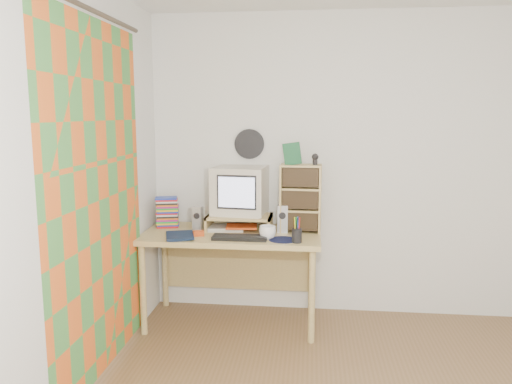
% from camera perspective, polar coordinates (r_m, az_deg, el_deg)
% --- Properties ---
extents(back_wall, '(3.50, 0.00, 3.50)m').
position_cam_1_polar(back_wall, '(4.22, 11.93, 2.88)').
color(back_wall, silver).
rests_on(back_wall, floor).
extents(left_wall, '(0.00, 3.50, 3.50)m').
position_cam_1_polar(left_wall, '(2.81, -22.29, -0.58)').
color(left_wall, silver).
rests_on(left_wall, floor).
extents(curtain, '(0.00, 2.20, 2.20)m').
position_cam_1_polar(curtain, '(3.23, -17.50, -0.96)').
color(curtain, orange).
rests_on(curtain, left_wall).
extents(wall_disc, '(0.25, 0.02, 0.25)m').
position_cam_1_polar(wall_disc, '(4.20, -0.77, 5.50)').
color(wall_disc, black).
rests_on(wall_disc, back_wall).
extents(desk, '(1.40, 0.70, 0.75)m').
position_cam_1_polar(desk, '(4.06, -2.66, -6.29)').
color(desk, '#D3B871').
rests_on(desk, floor).
extents(monitor_riser, '(0.52, 0.30, 0.12)m').
position_cam_1_polar(monitor_riser, '(4.03, -1.90, -3.04)').
color(monitor_riser, tan).
rests_on(monitor_riser, desk).
extents(crt_monitor, '(0.45, 0.45, 0.39)m').
position_cam_1_polar(crt_monitor, '(4.04, -1.91, 0.14)').
color(crt_monitor, beige).
rests_on(crt_monitor, monitor_riser).
extents(speaker_left, '(0.08, 0.08, 0.20)m').
position_cam_1_polar(speaker_left, '(4.04, -6.66, -3.02)').
color(speaker_left, '#AEAEB3').
rests_on(speaker_left, desk).
extents(speaker_right, '(0.08, 0.08, 0.22)m').
position_cam_1_polar(speaker_right, '(3.96, 3.06, -3.05)').
color(speaker_right, '#AEAEB3').
rests_on(speaker_right, desk).
extents(keyboard, '(0.41, 0.14, 0.03)m').
position_cam_1_polar(keyboard, '(3.75, -1.86, -5.23)').
color(keyboard, black).
rests_on(keyboard, desk).
extents(dvd_stack, '(0.20, 0.16, 0.25)m').
position_cam_1_polar(dvd_stack, '(4.20, -10.12, -2.27)').
color(dvd_stack, brown).
rests_on(dvd_stack, desk).
extents(cd_rack, '(0.33, 0.19, 0.54)m').
position_cam_1_polar(cd_rack, '(3.97, 5.12, -0.71)').
color(cd_rack, tan).
rests_on(cd_rack, desk).
extents(mug, '(0.15, 0.15, 0.10)m').
position_cam_1_polar(mug, '(3.76, 1.33, -4.63)').
color(mug, white).
rests_on(mug, desk).
extents(diary, '(0.30, 0.25, 0.05)m').
position_cam_1_polar(diary, '(3.85, -10.23, -4.82)').
color(diary, '#0F1D37').
rests_on(diary, desk).
extents(mousepad, '(0.26, 0.26, 0.00)m').
position_cam_1_polar(mousepad, '(3.74, 3.12, -5.47)').
color(mousepad, '#0F1734').
rests_on(mousepad, desk).
extents(pen_cup, '(0.09, 0.09, 0.15)m').
position_cam_1_polar(pen_cup, '(3.66, 4.70, -4.66)').
color(pen_cup, black).
rests_on(pen_cup, desk).
extents(papers, '(0.30, 0.24, 0.04)m').
position_cam_1_polar(papers, '(4.05, -2.73, -4.08)').
color(papers, beige).
rests_on(papers, desk).
extents(red_box, '(0.09, 0.08, 0.04)m').
position_cam_1_polar(red_box, '(3.88, -6.59, -4.72)').
color(red_box, '#C54315').
rests_on(red_box, desk).
extents(game_box, '(0.14, 0.04, 0.17)m').
position_cam_1_polar(game_box, '(3.91, 4.16, 4.38)').
color(game_box, '#185630').
rests_on(game_box, cd_rack).
extents(webcam, '(0.05, 0.05, 0.09)m').
position_cam_1_polar(webcam, '(3.91, 6.77, 3.74)').
color(webcam, black).
rests_on(webcam, cd_rack).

